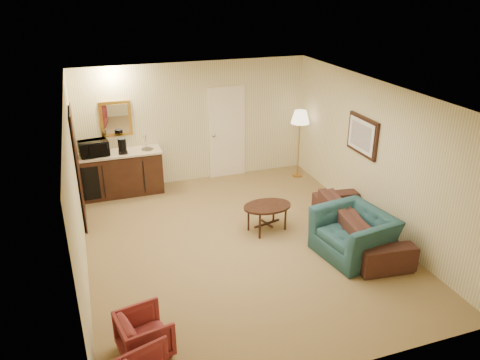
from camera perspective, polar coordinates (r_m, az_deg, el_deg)
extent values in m
plane|color=olive|center=(8.04, 0.08, -7.79)|extent=(6.00, 6.00, 0.00)
cube|color=beige|center=(10.18, -5.47, 6.95)|extent=(5.00, 0.02, 2.60)
cube|color=beige|center=(7.11, -19.34, -1.77)|extent=(0.02, 6.00, 2.60)
cube|color=beige|center=(8.54, 16.16, 2.86)|extent=(0.02, 6.00, 2.60)
cube|color=white|center=(7.05, 0.09, 10.59)|extent=(5.00, 6.00, 0.02)
cube|color=#F2E4C6|center=(10.41, -1.61, 5.84)|extent=(0.82, 0.06, 2.05)
cube|color=black|center=(8.78, -19.14, 1.27)|extent=(0.06, 0.98, 2.10)
cube|color=gold|center=(9.85, -14.91, 7.22)|extent=(0.62, 0.04, 0.72)
cube|color=black|center=(8.75, 14.67, 5.25)|extent=(0.06, 0.90, 0.70)
cube|color=#331D10|center=(9.96, -14.14, 0.82)|extent=(1.64, 0.58, 0.92)
imported|color=black|center=(8.18, 14.44, -4.51)|extent=(0.89, 2.30, 0.88)
imported|color=#1E454B|center=(7.73, 13.77, -5.63)|extent=(0.92, 1.25, 1.01)
imported|color=maroon|center=(5.95, -11.58, -17.74)|extent=(0.65, 0.68, 0.60)
cube|color=black|center=(8.35, 3.31, -4.60)|extent=(0.98, 0.78, 0.50)
cube|color=#AF7F3A|center=(10.51, 7.19, 4.38)|extent=(0.41, 0.41, 1.54)
cylinder|color=black|center=(10.08, -10.26, -0.56)|extent=(0.24, 0.24, 0.27)
imported|color=black|center=(9.68, -17.43, 3.90)|extent=(0.59, 0.38, 0.37)
cylinder|color=black|center=(9.66, -14.15, 4.05)|extent=(0.21, 0.21, 0.32)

